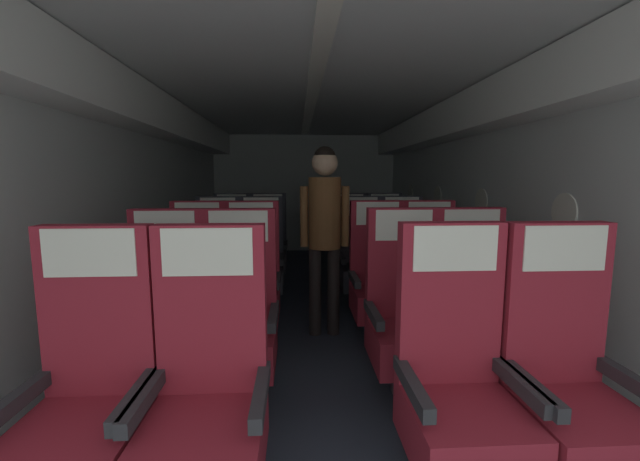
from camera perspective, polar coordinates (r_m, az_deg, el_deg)
ground at (r=4.12m, az=-1.02°, el=-12.37°), size 3.70×7.85×0.02m
fuselage_shell at (r=4.16m, az=-1.23°, el=10.87°), size 3.58×7.50×2.27m
seat_a_left_window at (r=1.98m, az=-30.50°, el=-20.48°), size 0.50×0.52×1.20m
seat_a_left_aisle at (r=1.81m, az=-15.95°, el=-22.36°), size 0.50×0.52×1.20m
seat_a_right_aisle at (r=2.12m, az=32.30°, el=-18.64°), size 0.50×0.52×1.20m
seat_a_right_window at (r=1.92m, az=19.34°, el=-20.68°), size 0.50×0.52×1.20m
seat_b_left_window at (r=2.72m, az=-21.55°, el=-12.23°), size 0.50×0.52×1.20m
seat_b_left_aisle at (r=2.60m, az=-11.66°, el=-12.71°), size 0.50×0.52×1.20m
seat_b_right_aisle at (r=2.83m, az=21.33°, el=-11.45°), size 0.50×0.52×1.20m
seat_b_right_window at (r=2.67m, az=12.25°, el=-12.24°), size 0.50×0.52×1.20m
seat_c_left_window at (r=3.53m, az=-17.34°, el=-7.50°), size 0.50×0.52×1.20m
seat_c_left_aisle at (r=3.43m, az=-9.88°, el=-7.70°), size 0.50×0.52×1.20m
seat_c_right_aisle at (r=3.59m, az=15.70°, el=-7.17°), size 0.50×0.52×1.20m
seat_c_right_window at (r=3.48m, az=8.47°, el=-7.46°), size 0.50×0.52×1.20m
seat_d_left_window at (r=4.34m, az=-14.56°, el=-4.59°), size 0.50×0.52×1.20m
seat_d_left_aisle at (r=4.28m, az=-8.47°, el=-4.62°), size 0.50×0.52×1.20m
seat_d_right_aisle at (r=4.40m, az=11.90°, el=-4.34°), size 0.50×0.52×1.20m
seat_d_right_window at (r=4.32m, az=5.98°, el=-4.45°), size 0.50×0.52×1.20m
seat_e_left_window at (r=5.18m, az=-12.64°, el=-2.59°), size 0.50×0.52×1.20m
seat_e_left_aisle at (r=5.13m, az=-7.51°, el=-2.56°), size 0.50×0.52×1.20m
seat_e_right_aisle at (r=5.26m, az=9.46°, el=-2.34°), size 0.50×0.52×1.20m
seat_e_right_window at (r=5.16m, az=4.30°, el=-2.46°), size 0.50×0.52×1.20m
flight_attendant at (r=3.43m, az=0.69°, el=1.53°), size 0.43×0.28×1.67m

